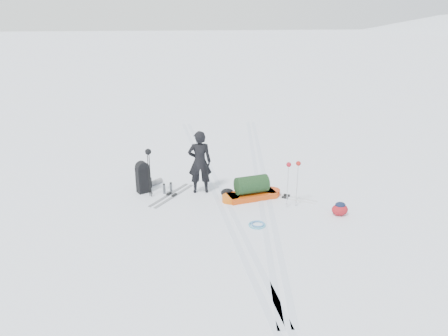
{
  "coord_description": "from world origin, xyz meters",
  "views": [
    {
      "loc": [
        -1.36,
        -10.57,
        5.0
      ],
      "look_at": [
        0.03,
        0.38,
        0.95
      ],
      "focal_mm": 35.0,
      "sensor_mm": 36.0,
      "label": 1
    }
  ],
  "objects": [
    {
      "name": "pulk_sled",
      "position": [
        0.81,
        0.42,
        0.25
      ],
      "size": [
        1.79,
        0.86,
        0.66
      ],
      "rotation": [
        0.0,
        0.0,
        0.22
      ],
      "color": "#C3400B",
      "rests_on": "ground"
    },
    {
      "name": "ski_poles_silver",
      "position": [
        1.77,
        -0.25,
        1.07
      ],
      "size": [
        0.4,
        0.19,
        1.27
      ],
      "rotation": [
        0.0,
        0.0,
        0.37
      ],
      "color": "silver",
      "rests_on": "ground"
    },
    {
      "name": "ski_tracks",
      "position": [
        0.61,
        0.88,
        0.0
      ],
      "size": [
        3.38,
        17.97,
        0.01
      ],
      "color": "silver",
      "rests_on": "ground"
    },
    {
      "name": "snow_hill_backdrop",
      "position": [
        62.69,
        84.02,
        -69.02
      ],
      "size": [
        359.5,
        192.0,
        162.45
      ],
      "color": "silver",
      "rests_on": "ground"
    },
    {
      "name": "ground",
      "position": [
        0.0,
        0.0,
        0.0
      ],
      "size": [
        200.0,
        200.0,
        0.0
      ],
      "primitive_type": "plane",
      "color": "white",
      "rests_on": "ground"
    },
    {
      "name": "ski_poles_black",
      "position": [
        -1.99,
        0.93,
        1.15
      ],
      "size": [
        0.17,
        0.18,
        1.41
      ],
      "rotation": [
        0.0,
        0.0,
        -0.06
      ],
      "color": "black",
      "rests_on": "ground"
    },
    {
      "name": "touring_skis_grey",
      "position": [
        -1.4,
        0.88,
        0.02
      ],
      "size": [
        1.29,
        1.65,
        0.07
      ],
      "rotation": [
        0.0,
        0.0,
        0.95
      ],
      "color": "#93969B",
      "rests_on": "ground"
    },
    {
      "name": "small_daypack",
      "position": [
        2.86,
        -0.91,
        0.18
      ],
      "size": [
        0.51,
        0.45,
        0.36
      ],
      "rotation": [
        0.0,
        0.0,
        -0.37
      ],
      "color": "maroon",
      "rests_on": "ground"
    },
    {
      "name": "stuff_sack",
      "position": [
        0.16,
        0.63,
        0.12
      ],
      "size": [
        0.41,
        0.33,
        0.23
      ],
      "rotation": [
        0.0,
        0.0,
        -0.15
      ],
      "color": "black",
      "rests_on": "ground"
    },
    {
      "name": "thermos_pair",
      "position": [
        -1.52,
        1.12,
        0.14
      ],
      "size": [
        0.28,
        0.21,
        0.3
      ],
      "rotation": [
        0.0,
        0.0,
        -0.23
      ],
      "color": "slate",
      "rests_on": "ground"
    },
    {
      "name": "rope_coil",
      "position": [
        0.65,
        -1.21,
        0.03
      ],
      "size": [
        0.49,
        0.49,
        0.05
      ],
      "rotation": [
        0.0,
        0.0,
        -0.17
      ],
      "color": "#4FA5C0",
      "rests_on": "ground"
    },
    {
      "name": "expedition_rucksack",
      "position": [
        -2.16,
        1.31,
        0.43
      ],
      "size": [
        0.77,
        0.94,
        0.93
      ],
      "rotation": [
        0.0,
        0.0,
        0.47
      ],
      "color": "black",
      "rests_on": "ground"
    },
    {
      "name": "touring_skis_white",
      "position": [
        1.78,
        0.34,
        0.01
      ],
      "size": [
        1.61,
        1.15,
        0.06
      ],
      "rotation": [
        0.0,
        0.0,
        -0.56
      ],
      "color": "silver",
      "rests_on": "ground"
    },
    {
      "name": "skier",
      "position": [
        -0.58,
        1.05,
        0.91
      ],
      "size": [
        0.68,
        0.46,
        1.83
      ],
      "primitive_type": "imported",
      "rotation": [
        0.0,
        0.0,
        3.1
      ],
      "color": "black",
      "rests_on": "ground"
    }
  ]
}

